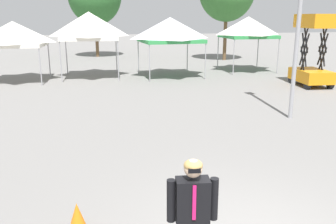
{
  "coord_description": "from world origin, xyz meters",
  "views": [
    {
      "loc": [
        -2.38,
        -4.44,
        3.45
      ],
      "look_at": [
        -0.6,
        3.41,
        1.3
      ],
      "focal_mm": 38.17,
      "sensor_mm": 36.0,
      "label": 1
    }
  ],
  "objects_px": {
    "canopy_tent_left_of_center": "(170,30)",
    "canopy_tent_far_left": "(14,34)",
    "scissor_lift": "(312,64)",
    "traffic_cone_lot_center": "(77,217)",
    "canopy_tent_right_of_center": "(248,27)",
    "canopy_tent_behind_right": "(89,26)",
    "person_foreground": "(192,214)"
  },
  "relations": [
    {
      "from": "canopy_tent_left_of_center",
      "to": "canopy_tent_far_left",
      "type": "bearing_deg",
      "value": 178.84
    },
    {
      "from": "scissor_lift",
      "to": "traffic_cone_lot_center",
      "type": "height_order",
      "value": "scissor_lift"
    },
    {
      "from": "canopy_tent_far_left",
      "to": "canopy_tent_right_of_center",
      "type": "distance_m",
      "value": 14.0
    },
    {
      "from": "canopy_tent_left_of_center",
      "to": "canopy_tent_right_of_center",
      "type": "height_order",
      "value": "canopy_tent_right_of_center"
    },
    {
      "from": "canopy_tent_behind_right",
      "to": "person_foreground",
      "type": "distance_m",
      "value": 17.75
    },
    {
      "from": "canopy_tent_left_of_center",
      "to": "canopy_tent_behind_right",
      "type": "bearing_deg",
      "value": 170.54
    },
    {
      "from": "person_foreground",
      "to": "canopy_tent_left_of_center",
      "type": "bearing_deg",
      "value": 77.77
    },
    {
      "from": "canopy_tent_far_left",
      "to": "canopy_tent_behind_right",
      "type": "distance_m",
      "value": 4.05
    },
    {
      "from": "person_foreground",
      "to": "traffic_cone_lot_center",
      "type": "relative_size",
      "value": 3.63
    },
    {
      "from": "canopy_tent_behind_right",
      "to": "scissor_lift",
      "type": "height_order",
      "value": "canopy_tent_behind_right"
    },
    {
      "from": "canopy_tent_behind_right",
      "to": "scissor_lift",
      "type": "xyz_separation_m",
      "value": [
        10.94,
        -5.37,
        -1.84
      ]
    },
    {
      "from": "canopy_tent_behind_right",
      "to": "traffic_cone_lot_center",
      "type": "height_order",
      "value": "canopy_tent_behind_right"
    },
    {
      "from": "canopy_tent_left_of_center",
      "to": "person_foreground",
      "type": "relative_size",
      "value": 1.99
    },
    {
      "from": "canopy_tent_far_left",
      "to": "canopy_tent_left_of_center",
      "type": "bearing_deg",
      "value": -1.16
    },
    {
      "from": "canopy_tent_left_of_center",
      "to": "canopy_tent_right_of_center",
      "type": "xyz_separation_m",
      "value": [
        5.39,
        1.06,
        0.08
      ]
    },
    {
      "from": "canopy_tent_left_of_center",
      "to": "traffic_cone_lot_center",
      "type": "relative_size",
      "value": 7.22
    },
    {
      "from": "canopy_tent_left_of_center",
      "to": "person_foreground",
      "type": "bearing_deg",
      "value": -102.23
    },
    {
      "from": "scissor_lift",
      "to": "traffic_cone_lot_center",
      "type": "xyz_separation_m",
      "value": [
        -11.49,
        -10.63,
        -0.87
      ]
    },
    {
      "from": "person_foreground",
      "to": "canopy_tent_far_left",
      "type": "bearing_deg",
      "value": 106.15
    },
    {
      "from": "canopy_tent_far_left",
      "to": "person_foreground",
      "type": "distance_m",
      "value": 17.79
    },
    {
      "from": "canopy_tent_far_left",
      "to": "canopy_tent_left_of_center",
      "type": "xyz_separation_m",
      "value": [
        8.58,
        -0.17,
        0.15
      ]
    },
    {
      "from": "canopy_tent_left_of_center",
      "to": "traffic_cone_lot_center",
      "type": "distance_m",
      "value": 16.27
    },
    {
      "from": "canopy_tent_behind_right",
      "to": "person_foreground",
      "type": "relative_size",
      "value": 2.1
    },
    {
      "from": "canopy_tent_right_of_center",
      "to": "canopy_tent_behind_right",
      "type": "bearing_deg",
      "value": -178.29
    },
    {
      "from": "person_foreground",
      "to": "canopy_tent_behind_right",
      "type": "bearing_deg",
      "value": 93.06
    },
    {
      "from": "canopy_tent_left_of_center",
      "to": "person_foreground",
      "type": "height_order",
      "value": "canopy_tent_left_of_center"
    },
    {
      "from": "canopy_tent_left_of_center",
      "to": "scissor_lift",
      "type": "xyz_separation_m",
      "value": [
        6.35,
        -4.61,
        -1.61
      ]
    },
    {
      "from": "canopy_tent_behind_right",
      "to": "scissor_lift",
      "type": "bearing_deg",
      "value": -26.15
    },
    {
      "from": "scissor_lift",
      "to": "person_foreground",
      "type": "height_order",
      "value": "scissor_lift"
    },
    {
      "from": "canopy_tent_right_of_center",
      "to": "traffic_cone_lot_center",
      "type": "relative_size",
      "value": 7.09
    },
    {
      "from": "canopy_tent_far_left",
      "to": "traffic_cone_lot_center",
      "type": "relative_size",
      "value": 6.73
    },
    {
      "from": "canopy_tent_far_left",
      "to": "canopy_tent_right_of_center",
      "type": "height_order",
      "value": "canopy_tent_right_of_center"
    }
  ]
}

